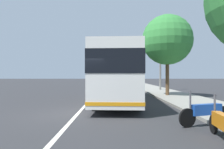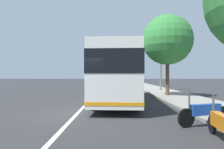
# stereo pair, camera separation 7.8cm
# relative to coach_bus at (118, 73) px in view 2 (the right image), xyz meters

# --- Properties ---
(ground_plane) EXTENTS (220.00, 220.00, 0.00)m
(ground_plane) POSITION_rel_coach_bus_xyz_m (-4.91, 2.05, -1.96)
(ground_plane) COLOR #2D2D30
(sidewalk_curb) EXTENTS (110.00, 3.60, 0.14)m
(sidewalk_curb) POSITION_rel_coach_bus_xyz_m (5.09, -4.88, -1.89)
(sidewalk_curb) COLOR gray
(sidewalk_curb) RESTS_ON ground
(lane_divider_line) EXTENTS (110.00, 0.16, 0.01)m
(lane_divider_line) POSITION_rel_coach_bus_xyz_m (5.09, 2.05, -1.95)
(lane_divider_line) COLOR silver
(lane_divider_line) RESTS_ON ground
(coach_bus) EXTENTS (12.14, 3.17, 3.43)m
(coach_bus) POSITION_rel_coach_bus_xyz_m (0.00, 0.00, 0.00)
(coach_bus) COLOR silver
(coach_bus) RESTS_ON ground
(motorcycle_by_tree) EXTENTS (2.13, 0.37, 1.23)m
(motorcycle_by_tree) POSITION_rel_coach_bus_xyz_m (-9.04, -2.60, -1.50)
(motorcycle_by_tree) COLOR black
(motorcycle_by_tree) RESTS_ON ground
(motorcycle_far_end) EXTENTS (0.85, 2.19, 1.28)m
(motorcycle_far_end) POSITION_rel_coach_bus_xyz_m (-7.24, -2.91, -1.47)
(motorcycle_far_end) COLOR black
(motorcycle_far_end) RESTS_ON ground
(car_side_street) EXTENTS (4.69, 2.10, 1.52)m
(car_side_street) POSITION_rel_coach_bus_xyz_m (33.37, 0.31, -1.23)
(car_side_street) COLOR gray
(car_side_street) RESTS_ON ground
(car_oncoming) EXTENTS (4.46, 2.06, 1.49)m
(car_oncoming) POSITION_rel_coach_bus_xyz_m (25.60, 0.32, -1.24)
(car_oncoming) COLOR #2D7238
(car_oncoming) RESTS_ON ground
(roadside_tree_mid_block) EXTENTS (4.24, 4.24, 6.94)m
(roadside_tree_mid_block) POSITION_rel_coach_bus_xyz_m (3.27, -4.23, 2.85)
(roadside_tree_mid_block) COLOR brown
(roadside_tree_mid_block) RESTS_ON ground
(utility_pole) EXTENTS (0.22, 0.22, 7.72)m
(utility_pole) POSITION_rel_coach_bus_xyz_m (10.14, -5.17, 1.90)
(utility_pole) COLOR slate
(utility_pole) RESTS_ON ground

